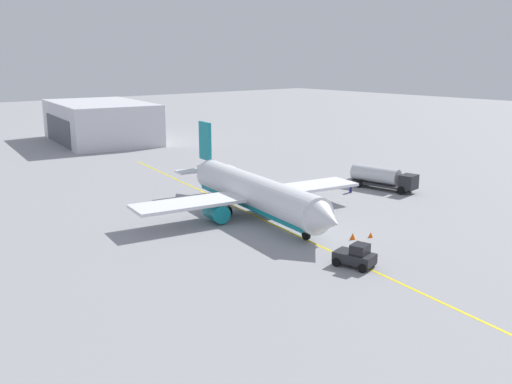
# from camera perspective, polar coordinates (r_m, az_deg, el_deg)

# --- Properties ---
(ground_plane) EXTENTS (400.00, 400.00, 0.00)m
(ground_plane) POSITION_cam_1_polar(r_m,az_deg,el_deg) (67.83, 0.00, -2.47)
(ground_plane) COLOR #939399
(airplane) EXTENTS (32.29, 29.68, 9.96)m
(airplane) POSITION_cam_1_polar(r_m,az_deg,el_deg) (67.50, -0.20, -0.09)
(airplane) COLOR white
(airplane) RESTS_ON ground
(fuel_tanker) EXTENTS (10.79, 4.14, 3.15)m
(fuel_tanker) POSITION_cam_1_polar(r_m,az_deg,el_deg) (83.35, 12.52, 1.45)
(fuel_tanker) COLOR #2D2D33
(fuel_tanker) RESTS_ON ground
(pushback_tug) EXTENTS (3.98, 3.06, 2.20)m
(pushback_tug) POSITION_cam_1_polar(r_m,az_deg,el_deg) (52.48, 9.97, -6.35)
(pushback_tug) COLOR #232328
(pushback_tug) RESTS_ON ground
(refueling_worker) EXTENTS (0.62, 0.63, 1.71)m
(refueling_worker) POSITION_cam_1_polar(r_m,az_deg,el_deg) (80.64, 9.49, 0.53)
(refueling_worker) COLOR navy
(refueling_worker) RESTS_ON ground
(safety_cone_nose) EXTENTS (0.61, 0.61, 0.68)m
(safety_cone_nose) POSITION_cam_1_polar(r_m,az_deg,el_deg) (60.26, 9.69, -4.39)
(safety_cone_nose) COLOR #F2590F
(safety_cone_nose) RESTS_ON ground
(safety_cone_wingtip) EXTENTS (0.51, 0.51, 0.57)m
(safety_cone_wingtip) POSITION_cam_1_polar(r_m,az_deg,el_deg) (61.27, 11.44, -4.22)
(safety_cone_wingtip) COLOR #F2590F
(safety_cone_wingtip) RESTS_ON ground
(distant_hangar) EXTENTS (33.00, 22.85, 8.76)m
(distant_hangar) POSITION_cam_1_polar(r_m,az_deg,el_deg) (132.14, -15.35, 6.80)
(distant_hangar) COLOR silver
(distant_hangar) RESTS_ON ground
(taxi_line_marking) EXTENTS (83.27, 13.77, 0.01)m
(taxi_line_marking) POSITION_cam_1_polar(r_m,az_deg,el_deg) (67.82, 0.00, -2.46)
(taxi_line_marking) COLOR yellow
(taxi_line_marking) RESTS_ON ground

